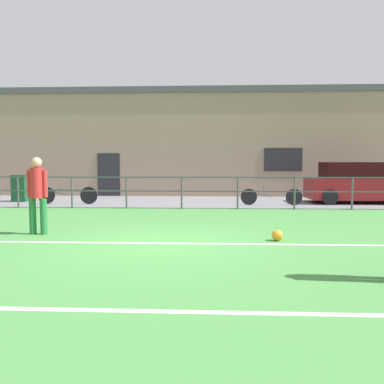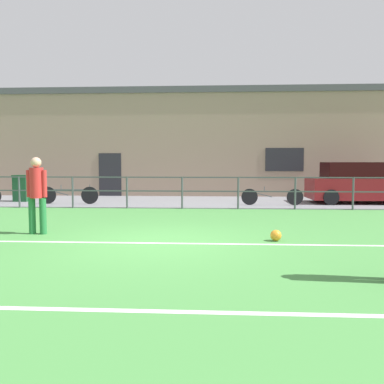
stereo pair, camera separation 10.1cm
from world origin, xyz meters
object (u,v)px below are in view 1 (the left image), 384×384
trash_bin_0 (20,188)px  parked_car_red (356,184)px  bicycle_parked_0 (67,195)px  bicycle_parked_1 (271,196)px  soccer_ball_match (277,235)px  player_winger (37,191)px

trash_bin_0 → parked_car_red: bearing=0.6°
bicycle_parked_0 → bicycle_parked_1: 7.98m
soccer_ball_match → trash_bin_0: (-9.41, 7.80, 0.46)m
soccer_ball_match → bicycle_parked_0: size_ratio=0.10×
parked_car_red → trash_bin_0: (-13.87, -0.13, -0.22)m
soccer_ball_match → bicycle_parked_1: 6.97m
parked_car_red → bicycle_parked_0: bearing=-174.9°
soccer_ball_match → bicycle_parked_1: bearing=82.6°
player_winger → soccer_ball_match: (5.41, -0.51, -0.89)m
player_winger → trash_bin_0: bearing=-57.9°
player_winger → bicycle_parked_0: 6.64m
parked_car_red → bicycle_parked_1: size_ratio=1.67×
bicycle_parked_0 → trash_bin_0: bearing=159.1°
player_winger → bicycle_parked_1: size_ratio=0.76×
bicycle_parked_1 → trash_bin_0: 10.35m
player_winger → bicycle_parked_1: (6.31, 6.39, -0.66)m
parked_car_red → trash_bin_0: parked_car_red is taller
parked_car_red → bicycle_parked_0: (-11.53, -1.03, -0.42)m
parked_car_red → bicycle_parked_1: parked_car_red is taller
player_winger → parked_car_red: 12.34m
bicycle_parked_1 → parked_car_red: bearing=16.1°
player_winger → bicycle_parked_1: 9.00m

